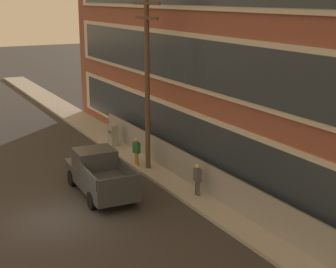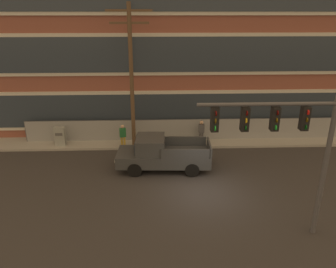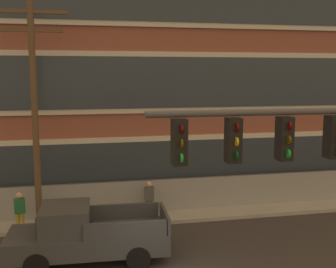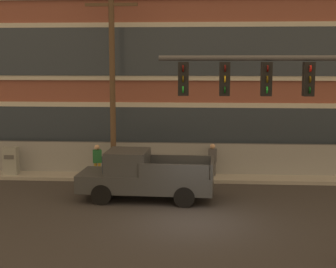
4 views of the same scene
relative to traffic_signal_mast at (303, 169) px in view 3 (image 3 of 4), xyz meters
name	(u,v)px [view 3 (image 3 of 4)]	position (x,y,z in m)	size (l,w,h in m)	color
sidewalk_building_side	(132,216)	(-2.41, 10.07, -4.32)	(80.00, 2.19, 0.16)	#9E9B93
brick_mill_building	(98,80)	(-3.49, 17.04, 1.58)	(36.71, 12.33, 11.95)	brown
chain_link_fence	(140,198)	(-2.00, 10.34, -3.56)	(23.65, 0.06, 1.65)	gray
traffic_signal_mast	(303,169)	(0.00, 0.00, 0.00)	(5.18, 0.43, 5.91)	#4C4C51
pickup_truck_dark_grey	(85,235)	(-4.50, 6.11, -3.46)	(5.48, 2.29, 1.99)	#383A3D
utility_pole_near_corner	(34,105)	(-6.30, 9.56, 0.75)	(2.80, 0.26, 9.23)	brown
pedestrian_near_cabinet	(149,198)	(-1.68, 9.83, -3.42)	(0.41, 0.26, 1.69)	#4C4C51
pedestrian_by_fence	(20,210)	(-7.00, 9.21, -3.42)	(0.45, 0.34, 1.69)	#B7932D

